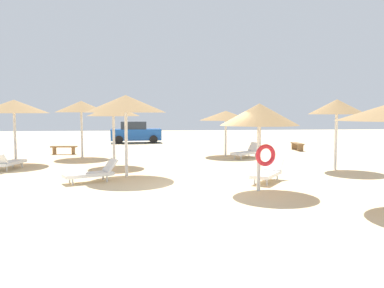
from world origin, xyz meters
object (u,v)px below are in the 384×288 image
(parasol_3, at_px, (126,104))
(lounger_2, at_px, (268,173))
(parked_car, at_px, (135,133))
(bench_0, at_px, (64,148))
(bench_1, at_px, (297,145))
(lounger_3, at_px, (92,173))
(parasol_9, at_px, (337,107))
(parasol_5, at_px, (113,111))
(parasol_2, at_px, (259,115))
(lounger_1, at_px, (247,152))
(parasol_7, at_px, (81,107))
(lounger_0, at_px, (8,162))
(parasol_1, at_px, (226,116))
(parasol_0, at_px, (14,107))

(parasol_3, distance_m, lounger_2, 5.87)
(lounger_2, height_order, parked_car, parked_car)
(bench_0, height_order, bench_1, same)
(lounger_3, bearing_deg, parked_car, 87.00)
(parasol_9, bearing_deg, parasol_5, 165.91)
(parasol_2, bearing_deg, lounger_2, 63.03)
(lounger_2, height_order, bench_0, lounger_2)
(parasol_3, xyz_separation_m, lounger_1, (6.12, 5.34, -2.45))
(parasol_5, bearing_deg, parasol_7, 120.20)
(parasol_9, height_order, lounger_0, parasol_9)
(parasol_1, distance_m, lounger_3, 10.10)
(lounger_3, relative_size, bench_1, 1.29)
(bench_0, bearing_deg, parasol_5, -57.20)
(parasol_7, height_order, bench_1, parasol_7)
(lounger_1, xyz_separation_m, bench_0, (-10.24, 3.03, 0.02))
(lounger_3, bearing_deg, parasol_9, 10.44)
(parasol_1, distance_m, parasol_9, 6.84)
(parasol_1, distance_m, bench_1, 6.13)
(lounger_1, bearing_deg, bench_1, 40.62)
(parked_car, bearing_deg, lounger_0, -109.23)
(parasol_5, height_order, lounger_0, parasol_5)
(lounger_1, bearing_deg, parasol_1, 128.10)
(parasol_5, height_order, bench_0, parasol_5)
(lounger_0, bearing_deg, parasol_5, 10.55)
(parasol_2, xyz_separation_m, bench_0, (-8.41, 11.58, -2.02))
(parasol_1, relative_size, bench_1, 1.98)
(parasol_3, xyz_separation_m, parasol_7, (-2.77, 6.60, -0.02))
(parasol_0, height_order, parasol_2, parasol_0)
(parasol_7, height_order, lounger_1, parasol_7)
(bench_1, bearing_deg, bench_0, -177.35)
(parasol_0, xyz_separation_m, lounger_1, (11.56, 1.21, -2.40))
(lounger_0, xyz_separation_m, lounger_1, (11.29, 3.03, 0.00))
(parasol_1, xyz_separation_m, parasol_9, (3.62, -5.79, 0.41))
(bench_1, bearing_deg, parasol_5, -152.14)
(parasol_1, xyz_separation_m, lounger_1, (0.93, -1.18, -1.95))
(parasol_1, bearing_deg, parasol_0, -167.33)
(parasol_2, relative_size, parasol_7, 0.89)
(parasol_3, bearing_deg, parasol_1, 51.48)
(parasol_0, xyz_separation_m, parasol_9, (14.26, -3.40, -0.05))
(parasol_0, height_order, bench_1, parasol_0)
(parasol_2, bearing_deg, lounger_1, 77.92)
(parasol_1, relative_size, parasol_2, 1.09)
(parasol_0, relative_size, bench_1, 2.11)
(parasol_2, distance_m, lounger_3, 6.17)
(parasol_5, relative_size, lounger_2, 1.48)
(parasol_5, relative_size, parasol_9, 0.93)
(parasol_2, height_order, bench_1, parasol_2)
(parasol_0, bearing_deg, lounger_2, -29.03)
(parasol_7, distance_m, parasol_9, 12.99)
(parasol_3, bearing_deg, parasol_9, 4.74)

